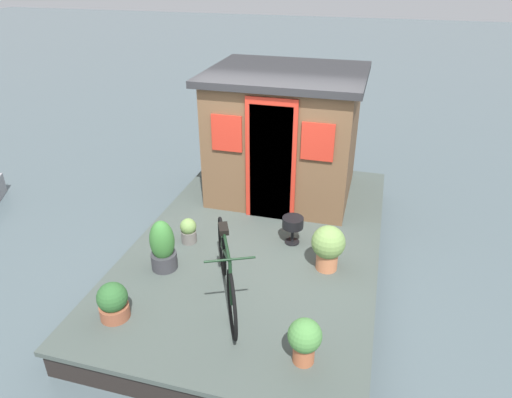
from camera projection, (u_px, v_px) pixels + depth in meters
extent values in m
plane|color=#4C5B60|center=(260.00, 260.00, 6.49)|extent=(60.00, 60.00, 0.00)
cube|color=#424C47|center=(260.00, 239.00, 6.32)|extent=(5.18, 3.20, 0.06)
cube|color=black|center=(260.00, 251.00, 6.41)|extent=(5.08, 3.13, 0.32)
cube|color=brown|center=(285.00, 137.00, 7.14)|extent=(1.80, 2.11, 1.86)
cube|color=#28282B|center=(287.00, 74.00, 6.68)|extent=(2.00, 2.31, 0.10)
cube|color=#19334C|center=(271.00, 165.00, 6.39)|extent=(0.04, 0.60, 1.70)
cube|color=red|center=(271.00, 162.00, 6.36)|extent=(0.03, 0.72, 1.80)
cube|color=red|center=(318.00, 142.00, 6.06)|extent=(0.03, 0.44, 0.52)
cube|color=red|center=(227.00, 133.00, 6.35)|extent=(0.03, 0.44, 0.52)
torus|color=black|center=(232.00, 305.00, 4.56)|extent=(0.66, 0.33, 0.71)
torus|color=black|center=(222.00, 246.00, 5.48)|extent=(0.66, 0.33, 0.71)
cylinder|color=black|center=(225.00, 253.00, 4.95)|extent=(0.91, 0.44, 0.49)
cylinder|color=black|center=(227.00, 246.00, 4.70)|extent=(0.59, 0.29, 0.07)
cylinder|color=black|center=(223.00, 239.00, 5.23)|extent=(0.35, 0.18, 0.45)
cylinder|color=black|center=(231.00, 284.00, 4.49)|extent=(0.12, 0.08, 0.46)
cube|color=black|center=(223.00, 229.00, 4.97)|extent=(0.22, 0.17, 0.06)
cylinder|color=black|center=(230.00, 260.00, 4.40)|extent=(0.23, 0.46, 0.02)
cylinder|color=#935138|center=(115.00, 311.00, 4.88)|extent=(0.31, 0.31, 0.15)
sphere|color=#2D602D|center=(112.00, 297.00, 4.79)|extent=(0.32, 0.32, 0.32)
cylinder|color=#C6754C|center=(327.00, 260.00, 5.63)|extent=(0.26, 0.26, 0.24)
sphere|color=#70934C|center=(328.00, 242.00, 5.51)|extent=(0.41, 0.41, 0.41)
cylinder|color=#38383D|center=(164.00, 260.00, 5.65)|extent=(0.32, 0.32, 0.21)
ellipsoid|color=#387533|center=(162.00, 241.00, 5.51)|extent=(0.30, 0.30, 0.53)
cylinder|color=#B2603D|center=(304.00, 353.00, 4.34)|extent=(0.21, 0.21, 0.21)
sphere|color=#4C8942|center=(305.00, 335.00, 4.23)|extent=(0.33, 0.33, 0.33)
cylinder|color=slate|center=(189.00, 236.00, 6.17)|extent=(0.20, 0.20, 0.17)
sphere|color=#70934C|center=(188.00, 226.00, 6.10)|extent=(0.22, 0.22, 0.22)
cylinder|color=black|center=(293.00, 222.00, 6.05)|extent=(0.28, 0.28, 0.14)
cylinder|color=black|center=(292.00, 235.00, 6.14)|extent=(0.04, 0.04, 0.24)
cylinder|color=black|center=(292.00, 242.00, 6.19)|extent=(0.20, 0.20, 0.02)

